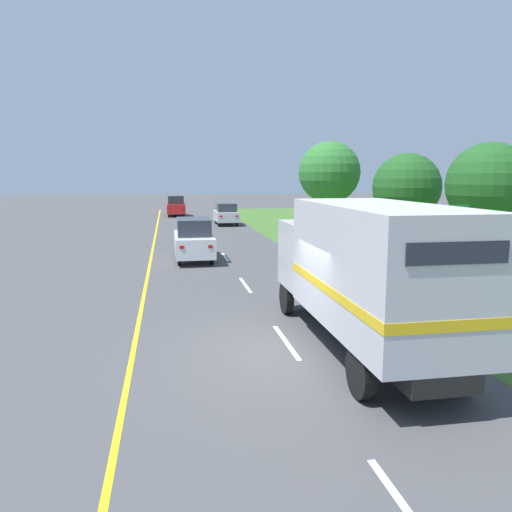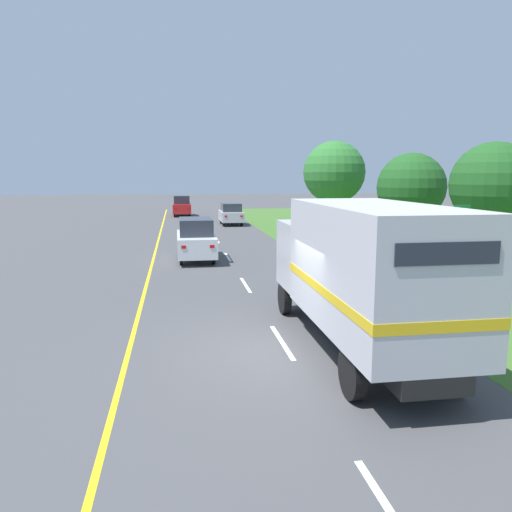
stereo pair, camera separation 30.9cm
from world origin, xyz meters
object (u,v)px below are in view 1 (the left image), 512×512
(lead_car_silver_ahead, at_px, (226,214))
(highway_sign, at_px, (443,234))
(horse_trailer_truck, at_px, (365,270))
(lead_car_red_ahead, at_px, (176,206))
(roadside_tree_far, at_px, (329,172))
(delineator_post, at_px, (440,312))
(roadside_tree_near, at_px, (489,184))
(roadside_tree_mid, at_px, (407,187))
(lead_car_white, at_px, (194,239))

(lead_car_silver_ahead, distance_m, highway_sign, 25.48)
(lead_car_silver_ahead, bearing_deg, horse_trailer_truck, -90.69)
(horse_trailer_truck, xyz_separation_m, lead_car_red_ahead, (-3.59, 40.68, -0.92))
(roadside_tree_far, relative_size, delineator_post, 6.94)
(delineator_post, bearing_deg, roadside_tree_near, 50.99)
(horse_trailer_truck, bearing_deg, delineator_post, 24.02)
(roadside_tree_far, bearing_deg, lead_car_red_ahead, 125.58)
(horse_trailer_truck, bearing_deg, roadside_tree_mid, 61.11)
(lead_car_red_ahead, bearing_deg, lead_car_silver_ahead, -68.17)
(lead_car_silver_ahead, height_order, highway_sign, highway_sign)
(highway_sign, bearing_deg, horse_trailer_truck, -132.51)
(horse_trailer_truck, height_order, delineator_post, horse_trailer_truck)
(horse_trailer_truck, bearing_deg, lead_car_white, 103.36)
(horse_trailer_truck, distance_m, delineator_post, 3.22)
(lead_car_white, height_order, highway_sign, highway_sign)
(lead_car_white, relative_size, delineator_post, 4.72)
(roadside_tree_mid, height_order, roadside_tree_far, roadside_tree_far)
(lead_car_white, bearing_deg, roadside_tree_near, -8.12)
(horse_trailer_truck, xyz_separation_m, lead_car_white, (-3.22, 13.56, -0.93))
(horse_trailer_truck, distance_m, roadside_tree_mid, 21.78)
(lead_car_silver_ahead, height_order, roadside_tree_far, roadside_tree_far)
(roadside_tree_far, xyz_separation_m, delineator_post, (-4.83, -24.07, -3.79))
(horse_trailer_truck, bearing_deg, roadside_tree_near, 46.31)
(lead_car_red_ahead, distance_m, delineator_post, 40.00)
(lead_car_silver_ahead, height_order, roadside_tree_near, roadside_tree_near)
(roadside_tree_mid, bearing_deg, roadside_tree_far, 116.10)
(lead_car_silver_ahead, height_order, lead_car_red_ahead, lead_car_red_ahead)
(roadside_tree_near, xyz_separation_m, roadside_tree_far, (-3.56, 13.71, 0.64))
(lead_car_silver_ahead, height_order, delineator_post, lead_car_silver_ahead)
(horse_trailer_truck, distance_m, highway_sign, 7.89)
(highway_sign, relative_size, roadside_tree_mid, 0.55)
(lead_car_silver_ahead, height_order, roadside_tree_mid, roadside_tree_mid)
(roadside_tree_near, distance_m, delineator_post, 13.70)
(horse_trailer_truck, height_order, highway_sign, horse_trailer_truck)
(lead_car_silver_ahead, bearing_deg, roadside_tree_mid, -49.27)
(lead_car_silver_ahead, relative_size, roadside_tree_mid, 0.73)
(roadside_tree_near, bearing_deg, roadside_tree_far, 104.55)
(highway_sign, relative_size, roadside_tree_near, 0.53)
(lead_car_red_ahead, xyz_separation_m, roadside_tree_near, (14.61, -29.16, 2.63))
(lead_car_red_ahead, relative_size, delineator_post, 4.38)
(horse_trailer_truck, relative_size, lead_car_white, 1.75)
(lead_car_silver_ahead, relative_size, highway_sign, 1.33)
(delineator_post, bearing_deg, horse_trailer_truck, -155.98)
(lead_car_white, distance_m, roadside_tree_near, 14.62)
(horse_trailer_truck, height_order, roadside_tree_mid, roadside_tree_mid)
(roadside_tree_near, height_order, roadside_tree_far, roadside_tree_far)
(highway_sign, distance_m, roadside_tree_near, 8.22)
(lead_car_silver_ahead, relative_size, roadside_tree_far, 0.61)
(horse_trailer_truck, bearing_deg, lead_car_red_ahead, 95.05)
(horse_trailer_truck, height_order, lead_car_silver_ahead, horse_trailer_truck)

